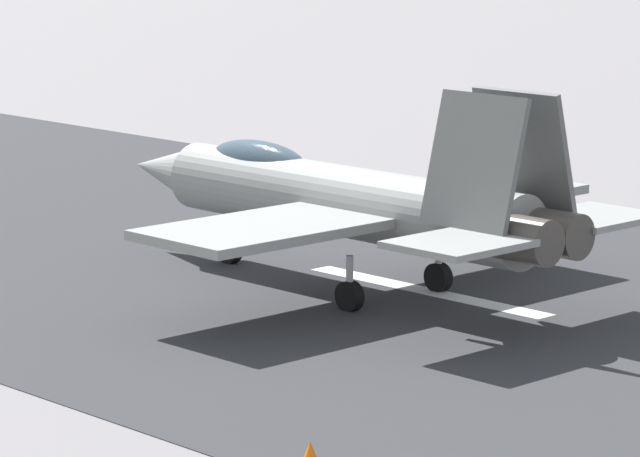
# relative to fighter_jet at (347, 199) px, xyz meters

# --- Properties ---
(ground_plane) EXTENTS (400.00, 400.00, 0.00)m
(ground_plane) POSITION_rel_fighter_jet_xyz_m (-1.49, -1.36, -2.40)
(ground_plane) COLOR slate
(runway_strip) EXTENTS (240.00, 26.00, 0.02)m
(runway_strip) POSITION_rel_fighter_jet_xyz_m (-1.51, -1.36, -2.39)
(runway_strip) COLOR #2F3033
(runway_strip) RESTS_ON ground
(fighter_jet) EXTENTS (16.08, 13.22, 5.60)m
(fighter_jet) POSITION_rel_fighter_jet_xyz_m (0.00, 0.00, 0.00)
(fighter_jet) COLOR gray
(fighter_jet) RESTS_ON ground
(marker_cone_near) EXTENTS (0.44, 0.44, 0.55)m
(marker_cone_near) POSITION_rel_fighter_jet_xyz_m (-10.14, 10.87, -2.13)
(marker_cone_near) COLOR orange
(marker_cone_near) RESTS_ON ground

